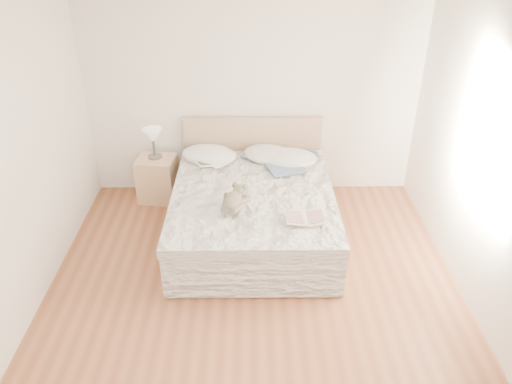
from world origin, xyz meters
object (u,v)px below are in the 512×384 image
nightstand (158,179)px  childrens_book (305,218)px  bed (253,210)px  photo_book (211,163)px  teddy_bear (233,206)px  table_lamp (153,137)px

nightstand → childrens_book: 2.24m
bed → nightstand: 1.42m
nightstand → photo_book: size_ratio=1.57×
bed → nightstand: bearing=146.5°
photo_book → teddy_bear: teddy_bear is taller
bed → photo_book: bed is taller
bed → table_lamp: bearing=145.6°
photo_book → teddy_bear: size_ratio=1.01×
bed → table_lamp: size_ratio=5.71×
photo_book → childrens_book: size_ratio=0.90×
photo_book → teddy_bear: (0.29, -1.00, 0.02)m
teddy_bear → bed: bearing=84.4°
childrens_book → nightstand: bearing=136.0°
nightstand → table_lamp: table_lamp is taller
bed → childrens_book: (0.50, -0.66, 0.32)m
table_lamp → photo_book: (0.70, -0.30, -0.20)m
childrens_book → teddy_bear: teddy_bear is taller
bed → childrens_book: 0.89m
nightstand → childrens_book: (1.68, -1.44, 0.35)m
table_lamp → teddy_bear: table_lamp is taller
photo_book → childrens_book: (0.99, -1.18, 0.00)m
table_lamp → photo_book: bearing=-22.8°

